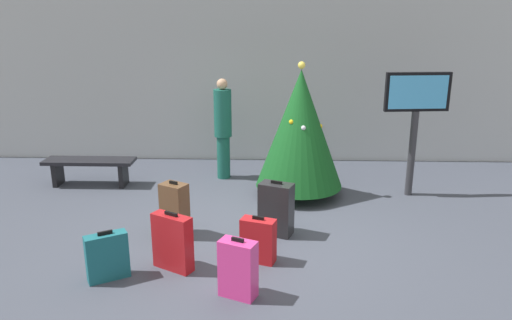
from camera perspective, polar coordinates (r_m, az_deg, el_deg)
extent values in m
plane|color=#424754|center=(6.75, -1.11, -9.09)|extent=(16.00, 16.00, 0.00)
cube|color=#B7BCC1|center=(10.02, 0.00, 9.51)|extent=(16.00, 0.20, 3.37)
cylinder|color=#4C3319|center=(8.26, 5.00, -3.51)|extent=(0.12, 0.12, 0.19)
cone|color=#14511E|center=(7.96, 5.19, 3.67)|extent=(1.44, 1.44, 1.93)
sphere|color=#F2D84C|center=(7.80, 5.39, 11.03)|extent=(0.12, 0.12, 0.12)
sphere|color=yellow|center=(7.68, 4.18, 4.48)|extent=(0.08, 0.08, 0.08)
sphere|color=yellow|center=(8.18, 7.37, 3.39)|extent=(0.08, 0.08, 0.08)
sphere|color=yellow|center=(8.00, 5.72, 7.54)|extent=(0.08, 0.08, 0.08)
sphere|color=silver|center=(7.64, 5.58, 3.77)|extent=(0.08, 0.08, 0.08)
sphere|color=yellow|center=(7.95, 7.54, 3.94)|extent=(0.08, 0.08, 0.08)
sphere|color=yellow|center=(8.34, 7.49, 1.91)|extent=(0.08, 0.08, 0.08)
cylinder|color=#333338|center=(8.47, 17.82, 0.70)|extent=(0.12, 0.12, 1.44)
cube|color=black|center=(8.26, 18.46, 7.60)|extent=(1.06, 0.19, 0.63)
cube|color=#4CB2F2|center=(8.22, 18.54, 7.55)|extent=(0.95, 0.11, 0.53)
cube|color=black|center=(9.09, -19.00, -0.12)|extent=(1.58, 0.44, 0.06)
cube|color=black|center=(9.39, -22.25, -1.48)|extent=(0.08, 0.35, 0.42)
cube|color=black|center=(8.97, -15.30, -1.62)|extent=(0.08, 0.35, 0.42)
cylinder|color=#19594C|center=(9.04, -3.83, 0.36)|extent=(0.24, 0.24, 0.80)
cylinder|color=#19594C|center=(8.84, -3.94, 5.52)|extent=(0.39, 0.39, 0.86)
sphere|color=tan|center=(8.76, -4.01, 8.89)|extent=(0.20, 0.20, 0.20)
cube|color=#B2191E|center=(5.92, -9.77, -9.50)|extent=(0.52, 0.40, 0.69)
cube|color=black|center=(5.77, -9.95, -6.26)|extent=(0.17, 0.11, 0.04)
cube|color=#B2191E|center=(6.04, 0.26, -9.42)|extent=(0.46, 0.31, 0.56)
cube|color=black|center=(5.91, 0.26, -6.82)|extent=(0.15, 0.07, 0.04)
cube|color=brown|center=(6.77, -9.53, -5.79)|extent=(0.42, 0.38, 0.75)
cube|color=black|center=(6.63, -9.69, -2.64)|extent=(0.12, 0.08, 0.04)
cube|color=#232326|center=(6.71, 2.38, -5.78)|extent=(0.51, 0.40, 0.74)
cube|color=black|center=(6.58, 2.42, -2.64)|extent=(0.16, 0.09, 0.04)
cube|color=#19606B|center=(5.91, -17.07, -10.81)|extent=(0.49, 0.38, 0.56)
cube|color=black|center=(5.78, -17.33, -8.17)|extent=(0.16, 0.11, 0.04)
cube|color=#E5388C|center=(5.32, -2.13, -12.68)|extent=(0.44, 0.34, 0.65)
cube|color=black|center=(5.16, -2.17, -9.35)|extent=(0.14, 0.08, 0.04)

